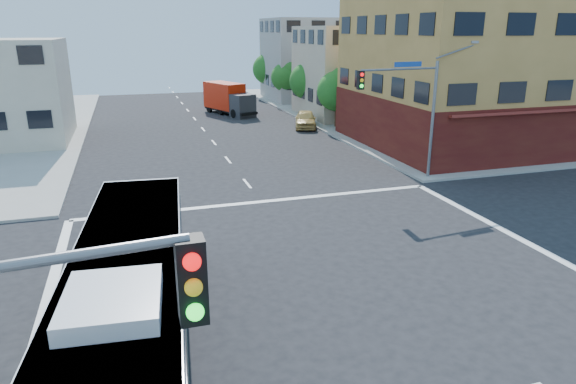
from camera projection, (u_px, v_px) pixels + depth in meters
name	position (u px, v px, depth m)	size (l,w,h in m)	color
ground	(328.00, 283.00, 18.51)	(120.00, 120.00, 0.00)	black
sidewalk_ne	(496.00, 106.00, 60.21)	(50.00, 50.00, 0.15)	#99978D
corner_building_ne	(485.00, 68.00, 39.17)	(18.10, 15.44, 14.00)	#CA9448
building_east_near	(362.00, 72.00, 52.85)	(12.06, 10.06, 9.00)	#C1B193
building_east_far	(315.00, 59.00, 65.44)	(12.06, 10.06, 10.00)	gray
signal_mast_ne	(410.00, 98.00, 29.22)	(7.91, 1.13, 8.07)	slate
street_tree_a	(338.00, 89.00, 46.18)	(3.60, 3.60, 5.53)	#351F13
street_tree_b	(309.00, 79.00, 53.42)	(3.80, 3.80, 5.79)	#351F13
street_tree_c	(286.00, 75.00, 60.78)	(3.40, 3.40, 5.29)	#351F13
street_tree_d	(269.00, 67.00, 67.94)	(4.00, 4.00, 6.03)	#351F13
transit_bus	(132.00, 300.00, 13.65)	(3.86, 12.90, 3.76)	black
box_truck	(229.00, 99.00, 54.44)	(4.64, 7.52, 3.27)	#27272B
parked_car	(305.00, 119.00, 47.22)	(1.86, 4.63, 1.58)	tan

